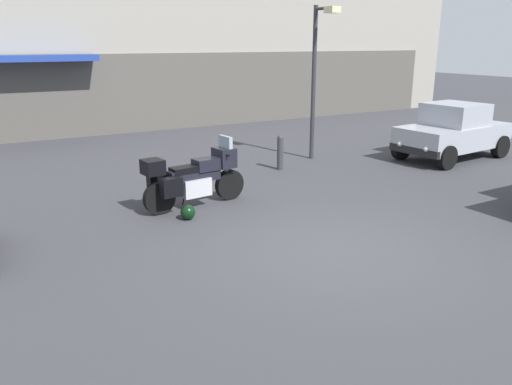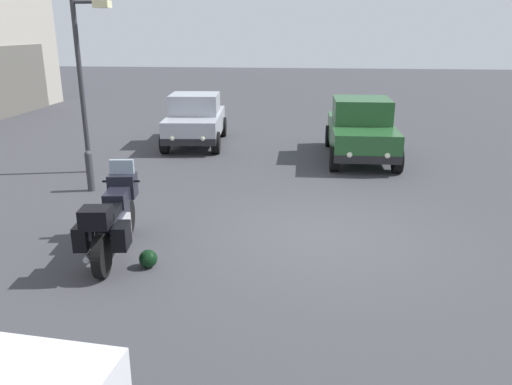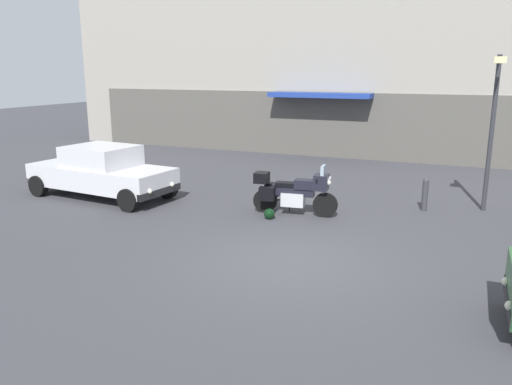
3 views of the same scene
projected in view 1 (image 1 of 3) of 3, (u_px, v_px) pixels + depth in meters
name	position (u px, v px, depth m)	size (l,w,h in m)	color
ground_plane	(338.00, 251.00, 8.11)	(80.00, 80.00, 0.00)	#38383D
motorcycle	(194.00, 177.00, 10.12)	(2.26, 0.87, 1.36)	black
helmet	(188.00, 212.00, 9.51)	(0.28, 0.28, 0.28)	black
car_compact_side	(453.00, 132.00, 14.33)	(3.57, 1.97, 1.56)	#9EA3AD
streetlamp_curbside	(318.00, 67.00, 13.69)	(0.28, 0.94, 4.13)	#2D2D33
bollard_curbside	(280.00, 151.00, 13.14)	(0.16, 0.16, 0.91)	#333338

